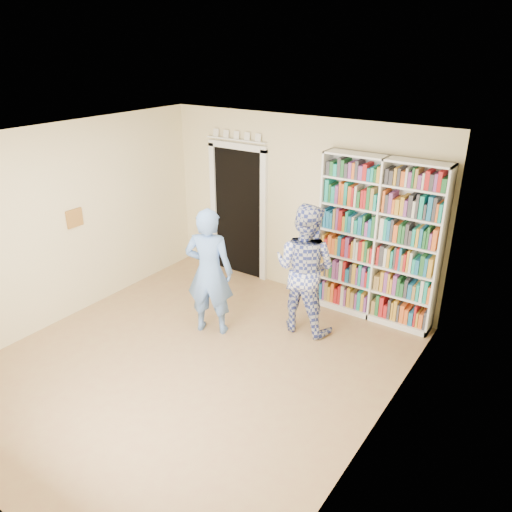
{
  "coord_description": "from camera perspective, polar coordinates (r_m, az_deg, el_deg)",
  "views": [
    {
      "loc": [
        3.51,
        -3.78,
        3.65
      ],
      "look_at": [
        0.32,
        0.9,
        1.2
      ],
      "focal_mm": 35.0,
      "sensor_mm": 36.0,
      "label": 1
    }
  ],
  "objects": [
    {
      "name": "floor",
      "position": [
        6.31,
        -7.21,
        -12.12
      ],
      "size": [
        5.0,
        5.0,
        0.0
      ],
      "primitive_type": "plane",
      "color": "#9D6E4C",
      "rests_on": "ground"
    },
    {
      "name": "ceiling",
      "position": [
        5.24,
        -8.72,
        12.7
      ],
      "size": [
        5.0,
        5.0,
        0.0
      ],
      "primitive_type": "plane",
      "rotation": [
        3.14,
        0.0,
        0.0
      ],
      "color": "white",
      "rests_on": "wall_back"
    },
    {
      "name": "wall_back",
      "position": [
        7.55,
        4.83,
        5.58
      ],
      "size": [
        4.5,
        0.0,
        4.5
      ],
      "primitive_type": "plane",
      "rotation": [
        1.57,
        0.0,
        0.0
      ],
      "color": "beige",
      "rests_on": "floor"
    },
    {
      "name": "wall_left",
      "position": [
        7.26,
        -21.32,
        3.28
      ],
      "size": [
        0.0,
        5.0,
        5.0
      ],
      "primitive_type": "plane",
      "rotation": [
        1.57,
        0.0,
        1.57
      ],
      "color": "beige",
      "rests_on": "floor"
    },
    {
      "name": "wall_right",
      "position": [
        4.6,
        13.77,
        -7.37
      ],
      "size": [
        0.0,
        5.0,
        5.0
      ],
      "primitive_type": "plane",
      "rotation": [
        1.57,
        0.0,
        -1.57
      ],
      "color": "beige",
      "rests_on": "floor"
    },
    {
      "name": "bookshelf",
      "position": [
        6.95,
        13.83,
        1.72
      ],
      "size": [
        1.67,
        0.31,
        2.3
      ],
      "rotation": [
        0.0,
        0.0,
        -0.19
      ],
      "color": "white",
      "rests_on": "floor"
    },
    {
      "name": "doorway",
      "position": [
        8.15,
        -2.05,
        5.75
      ],
      "size": [
        1.1,
        0.08,
        2.43
      ],
      "color": "black",
      "rests_on": "floor"
    },
    {
      "name": "wall_art",
      "position": [
        7.33,
        -20.03,
        4.09
      ],
      "size": [
        0.03,
        0.25,
        0.25
      ],
      "primitive_type": "cube",
      "color": "brown",
      "rests_on": "wall_left"
    },
    {
      "name": "man_blue",
      "position": [
        6.54,
        -5.36,
        -1.83
      ],
      "size": [
        0.75,
        0.63,
        1.74
      ],
      "primitive_type": "imported",
      "rotation": [
        0.0,
        0.0,
        3.53
      ],
      "color": "#5E88D1",
      "rests_on": "floor"
    },
    {
      "name": "man_plaid",
      "position": [
        6.59,
        5.6,
        -1.43
      ],
      "size": [
        0.89,
        0.7,
        1.78
      ],
      "primitive_type": "imported",
      "rotation": [
        0.0,
        0.0,
        3.17
      ],
      "color": "#34429F",
      "rests_on": "floor"
    },
    {
      "name": "paper_sheet",
      "position": [
        6.32,
        5.83,
        -0.66
      ],
      "size": [
        0.21,
        0.11,
        0.32
      ],
      "primitive_type": "cube",
      "rotation": [
        0.0,
        0.0,
        0.46
      ],
      "color": "white",
      "rests_on": "man_plaid"
    }
  ]
}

